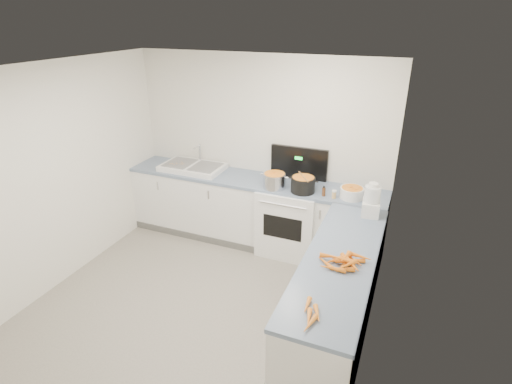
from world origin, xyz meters
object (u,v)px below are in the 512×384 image
at_px(steel_pot, 274,181).
at_px(spice_jar, 334,195).
at_px(extract_bottle, 324,192).
at_px(stove, 290,218).
at_px(black_pot, 303,185).
at_px(sink, 193,167).
at_px(food_processor, 371,201).
at_px(mixing_bowl, 352,193).

xyz_separation_m(steel_pot, spice_jar, (0.76, -0.03, -0.04)).
bearing_deg(steel_pot, extract_bottle, -0.74).
bearing_deg(stove, black_pot, -36.26).
relative_size(sink, black_pot, 2.93).
distance_m(black_pot, food_processor, 0.91).
height_order(stove, sink, stove).
xyz_separation_m(stove, sink, (-1.45, 0.02, 0.50)).
xyz_separation_m(sink, black_pot, (1.63, -0.15, 0.05)).
bearing_deg(black_pot, mixing_bowl, 4.70).
height_order(sink, spice_jar, sink).
height_order(sink, steel_pot, sink).
bearing_deg(black_pot, steel_pot, -177.83).
distance_m(stove, black_pot, 0.60).
bearing_deg(food_processor, mixing_bowl, 125.87).
bearing_deg(black_pot, stove, 143.74).
relative_size(steel_pot, spice_jar, 3.39).
height_order(stove, spice_jar, stove).
distance_m(sink, food_processor, 2.52).
bearing_deg(spice_jar, black_pot, 173.95).
height_order(black_pot, food_processor, food_processor).
height_order(spice_jar, food_processor, food_processor).
xyz_separation_m(stove, extract_bottle, (0.45, -0.16, 0.52)).
bearing_deg(food_processor, spice_jar, 148.85).
height_order(stove, food_processor, stove).
height_order(black_pot, extract_bottle, black_pot).
bearing_deg(steel_pot, stove, 38.95).
bearing_deg(stove, sink, 179.38).
bearing_deg(sink, steel_pot, -7.32).
xyz_separation_m(mixing_bowl, food_processor, (0.26, -0.36, 0.10)).
height_order(stove, steel_pot, stove).
bearing_deg(stove, spice_jar, -16.92).
bearing_deg(spice_jar, sink, 174.62).
distance_m(stove, spice_jar, 0.79).
xyz_separation_m(sink, spice_jar, (2.03, -0.19, 0.00)).
relative_size(extract_bottle, food_processor, 0.28).
relative_size(steel_pot, extract_bottle, 2.77).
distance_m(stove, extract_bottle, 0.70).
bearing_deg(extract_bottle, spice_jar, -8.76).
bearing_deg(extract_bottle, mixing_bowl, 12.41).
bearing_deg(black_pot, spice_jar, -6.05).
height_order(extract_bottle, spice_jar, extract_bottle).
bearing_deg(sink, black_pot, -5.22).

